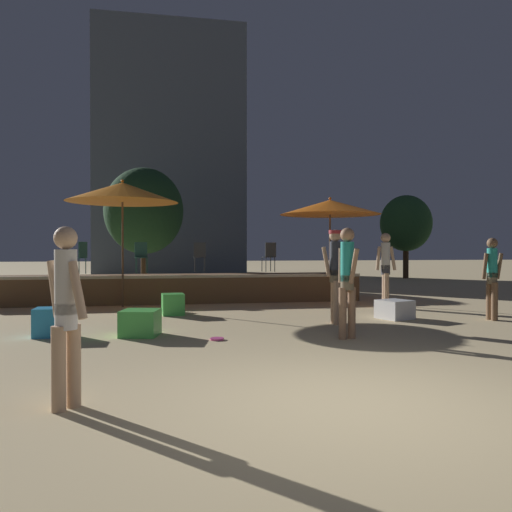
# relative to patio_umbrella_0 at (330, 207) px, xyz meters

# --- Properties ---
(ground_plane) EXTENTS (120.00, 120.00, 0.00)m
(ground_plane) POSITION_rel_patio_umbrella_0_xyz_m (-2.86, -9.11, -2.66)
(ground_plane) COLOR #D1B784
(wooden_deck) EXTENTS (10.31, 2.64, 0.78)m
(wooden_deck) POSITION_rel_patio_umbrella_0_xyz_m (-4.31, 1.19, -2.31)
(wooden_deck) COLOR brown
(wooden_deck) RESTS_ON ground
(patio_umbrella_0) EXTENTS (2.85, 2.85, 2.96)m
(patio_umbrella_0) POSITION_rel_patio_umbrella_0_xyz_m (0.00, 0.00, 0.00)
(patio_umbrella_0) COLOR brown
(patio_umbrella_0) RESTS_ON ground
(patio_umbrella_1) EXTENTS (2.83, 2.83, 3.27)m
(patio_umbrella_1) POSITION_rel_patio_umbrella_0_xyz_m (-5.68, -0.33, 0.27)
(patio_umbrella_1) COLOR brown
(patio_umbrella_1) RESTS_ON ground
(cube_seat_0) EXTENTS (0.72, 0.72, 0.44)m
(cube_seat_0) POSITION_rel_patio_umbrella_0_xyz_m (-5.04, -4.86, -2.44)
(cube_seat_0) COLOR #4CC651
(cube_seat_0) RESTS_ON ground
(cube_seat_1) EXTENTS (0.52, 0.52, 0.48)m
(cube_seat_1) POSITION_rel_patio_umbrella_0_xyz_m (-4.44, -2.22, -2.42)
(cube_seat_1) COLOR #4CC651
(cube_seat_1) RESTS_ON ground
(cube_seat_2) EXTENTS (0.47, 0.47, 0.48)m
(cube_seat_2) POSITION_rel_patio_umbrella_0_xyz_m (-6.54, -4.65, -2.42)
(cube_seat_2) COLOR #2D9EDB
(cube_seat_2) RESTS_ON ground
(cube_seat_3) EXTENTS (0.78, 0.78, 0.40)m
(cube_seat_3) POSITION_rel_patio_umbrella_0_xyz_m (0.17, -3.70, -2.47)
(cube_seat_3) COLOR white
(cube_seat_3) RESTS_ON ground
(person_0) EXTENTS (0.30, 0.52, 1.82)m
(person_0) POSITION_rel_patio_umbrella_0_xyz_m (-1.69, -5.78, -1.65)
(person_0) COLOR #997051
(person_0) RESTS_ON ground
(person_1) EXTENTS (0.52, 0.31, 1.86)m
(person_1) POSITION_rel_patio_umbrella_0_xyz_m (-1.32, -4.18, -1.59)
(person_1) COLOR tan
(person_1) RESTS_ON ground
(person_2) EXTENTS (0.44, 0.42, 1.68)m
(person_2) POSITION_rel_patio_umbrella_0_xyz_m (-5.52, -8.73, -1.76)
(person_2) COLOR tan
(person_2) RESTS_ON ground
(person_3) EXTENTS (0.49, 0.30, 1.71)m
(person_3) POSITION_rel_patio_umbrella_0_xyz_m (2.06, -4.25, -1.74)
(person_3) COLOR brown
(person_3) RESTS_ON ground
(person_4) EXTENTS (0.53, 0.31, 1.88)m
(person_4) POSITION_rel_patio_umbrella_0_xyz_m (0.86, -1.77, -1.61)
(person_4) COLOR tan
(person_4) RESTS_ON ground
(bistro_chair_0) EXTENTS (0.40, 0.40, 0.90)m
(bistro_chair_0) POSITION_rel_patio_umbrella_0_xyz_m (-3.57, 1.69, -1.34)
(bistro_chair_0) COLOR #2D3338
(bistro_chair_0) RESTS_ON wooden_deck
(bistro_chair_1) EXTENTS (0.46, 0.46, 0.90)m
(bistro_chair_1) POSITION_rel_patio_umbrella_0_xyz_m (-6.94, 1.12, -1.34)
(bistro_chair_1) COLOR #1E4C47
(bistro_chair_1) RESTS_ON wooden_deck
(bistro_chair_2) EXTENTS (0.42, 0.42, 0.90)m
(bistro_chair_2) POSITION_rel_patio_umbrella_0_xyz_m (-1.43, 1.51, -1.34)
(bistro_chair_2) COLOR #2D3338
(bistro_chair_2) RESTS_ON wooden_deck
(bistro_chair_3) EXTENTS (0.41, 0.41, 0.90)m
(bistro_chair_3) POSITION_rel_patio_umbrella_0_xyz_m (-5.29, 1.35, -1.34)
(bistro_chair_3) COLOR #1E4C47
(bistro_chair_3) RESTS_ON wooden_deck
(frisbee_disc) EXTENTS (0.22, 0.22, 0.03)m
(frisbee_disc) POSITION_rel_patio_umbrella_0_xyz_m (-3.80, -5.49, -2.65)
(frisbee_disc) COLOR #E54C99
(frisbee_disc) RESTS_ON ground
(background_tree_0) EXTENTS (2.60, 2.60, 4.24)m
(background_tree_0) POSITION_rel_patio_umbrella_0_xyz_m (7.53, 10.12, 0.14)
(background_tree_0) COLOR #3D2B1C
(background_tree_0) RESTS_ON ground
(background_tree_1) EXTENTS (3.37, 3.37, 4.98)m
(background_tree_1) POSITION_rel_patio_umbrella_0_xyz_m (-5.48, 8.45, 0.46)
(background_tree_1) COLOR #3D2B1C
(background_tree_1) RESTS_ON ground
(distant_building) EXTENTS (8.55, 4.93, 14.40)m
(distant_building) POSITION_rel_patio_umbrella_0_xyz_m (-4.25, 17.00, 4.54)
(distant_building) COLOR #4C5666
(distant_building) RESTS_ON ground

